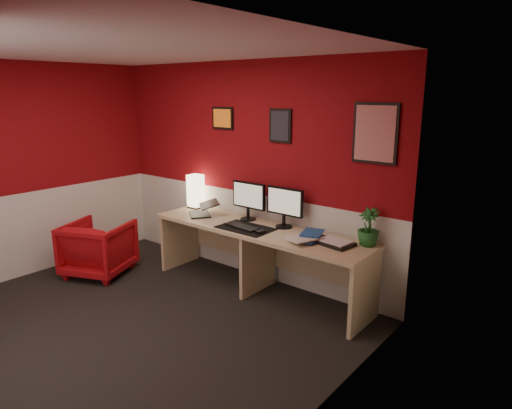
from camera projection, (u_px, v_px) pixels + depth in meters
name	position (u px, v px, depth m)	size (l,w,h in m)	color
ground	(126.00, 327.00, 4.27)	(4.00, 3.50, 0.01)	black
ceiling	(105.00, 48.00, 3.66)	(4.00, 3.50, 0.01)	white
wall_back	(245.00, 171.00, 5.29)	(4.00, 0.01, 2.50)	maroon
wall_left	(14.00, 173.00, 5.19)	(0.01, 3.50, 2.50)	maroon
wall_right	(310.00, 245.00, 2.75)	(0.01, 3.50, 2.50)	maroon
wainscot_back	(246.00, 233.00, 5.47)	(4.00, 0.01, 1.00)	silver
wainscot_left	(22.00, 235.00, 5.37)	(0.01, 3.50, 1.00)	silver
wainscot_right	(306.00, 355.00, 2.93)	(0.01, 3.50, 1.00)	silver
desk	(258.00, 260.00, 4.96)	(2.60, 0.65, 0.73)	#D3B887
shoji_lamp	(196.00, 192.00, 5.67)	(0.16, 0.16, 0.40)	#FFE5B2
laptop	(200.00, 206.00, 5.35)	(0.33, 0.23, 0.22)	black
monitor_left	(248.00, 195.00, 5.11)	(0.45, 0.06, 0.58)	black
monitor_right	(284.00, 201.00, 4.82)	(0.45, 0.06, 0.58)	black
desk_mat	(246.00, 228.00, 4.85)	(0.60, 0.38, 0.01)	black
keyboard	(242.00, 226.00, 4.87)	(0.42, 0.14, 0.02)	black
mouse	(261.00, 232.00, 4.67)	(0.06, 0.10, 0.03)	black
book_bottom	(301.00, 236.00, 4.54)	(0.23, 0.31, 0.03)	#204F93
book_middle	(298.00, 235.00, 4.50)	(0.24, 0.32, 0.02)	silver
book_top	(302.00, 232.00, 4.53)	(0.20, 0.27, 0.03)	#204F93
zen_tray	(334.00, 243.00, 4.34)	(0.35, 0.25, 0.03)	black
potted_plant	(369.00, 227.00, 4.28)	(0.21, 0.21, 0.37)	#19591E
pc_tower	(260.00, 265.00, 5.19)	(0.20, 0.45, 0.45)	#99999E
armchair	(99.00, 248.00, 5.45)	(0.70, 0.72, 0.65)	#A80E14
art_left	(223.00, 118.00, 5.33)	(0.32, 0.02, 0.26)	orange
art_center	(280.00, 126.00, 4.83)	(0.28, 0.02, 0.36)	black
art_right	(375.00, 133.00, 4.18)	(0.44, 0.02, 0.56)	red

